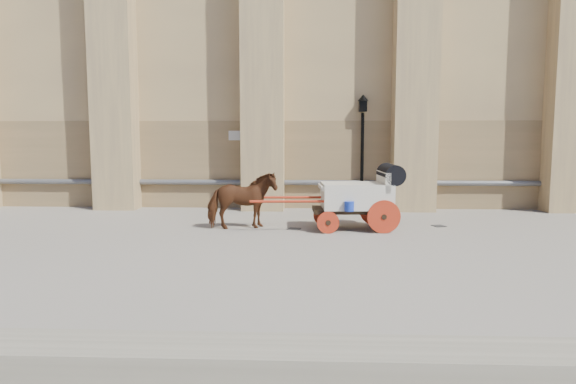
{
  "coord_description": "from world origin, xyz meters",
  "views": [
    {
      "loc": [
        0.57,
        -13.57,
        2.52
      ],
      "look_at": [
        -0.01,
        0.03,
        1.0
      ],
      "focal_mm": 32.0,
      "sensor_mm": 36.0,
      "label": 1
    }
  ],
  "objects": [
    {
      "name": "drain_grate_near",
      "position": [
        0.15,
        0.02,
        0.01
      ],
      "size": [
        0.4,
        0.4,
        0.01
      ],
      "primitive_type": "cube",
      "rotation": [
        0.0,
        0.0,
        -0.28
      ],
      "color": "black",
      "rests_on": "ground"
    },
    {
      "name": "horse",
      "position": [
        -1.25,
        0.0,
        0.77
      ],
      "size": [
        1.97,
        1.27,
        1.54
      ],
      "primitive_type": "imported",
      "rotation": [
        0.0,
        0.0,
        1.83
      ],
      "color": "#562A14",
      "rests_on": "ground"
    },
    {
      "name": "ground",
      "position": [
        0.0,
        0.0,
        0.0
      ],
      "size": [
        90.0,
        90.0,
        0.0
      ],
      "primitive_type": "plane",
      "color": "#6B655B",
      "rests_on": "ground"
    },
    {
      "name": "drain_grate_far",
      "position": [
        4.16,
        0.63,
        0.01
      ],
      "size": [
        0.41,
        0.41,
        0.01
      ],
      "primitive_type": "cube",
      "rotation": [
        0.0,
        0.0,
        0.33
      ],
      "color": "black",
      "rests_on": "ground"
    },
    {
      "name": "street_lamp",
      "position": [
        2.33,
        3.8,
        2.06
      ],
      "size": [
        0.36,
        0.36,
        3.86
      ],
      "color": "black",
      "rests_on": "ground"
    },
    {
      "name": "carriage",
      "position": [
        1.95,
        0.08,
        0.95
      ],
      "size": [
        4.07,
        1.51,
        1.75
      ],
      "rotation": [
        0.0,
        0.0,
        0.07
      ],
      "color": "black",
      "rests_on": "ground"
    }
  ]
}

